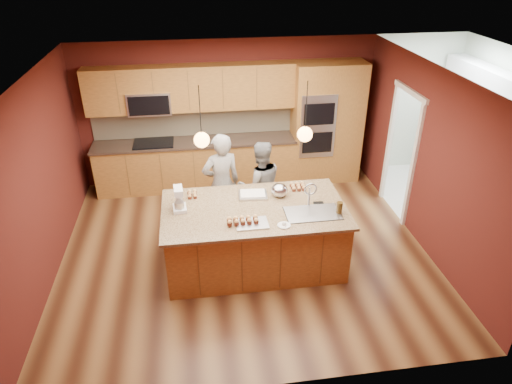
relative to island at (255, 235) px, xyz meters
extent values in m
plane|color=#422213|center=(-0.12, 0.35, -0.48)|extent=(5.50, 5.50, 0.00)
plane|color=white|center=(-0.12, 0.35, 2.22)|extent=(5.50, 5.50, 0.00)
plane|color=#4D1915|center=(-0.12, 2.85, 0.87)|extent=(5.50, 0.00, 5.50)
plane|color=#4D1915|center=(-0.12, -2.15, 0.87)|extent=(5.50, 0.00, 5.50)
plane|color=#4D1915|center=(-2.87, 0.35, 0.87)|extent=(0.00, 5.00, 5.00)
plane|color=#4D1915|center=(2.63, 0.35, 0.87)|extent=(0.00, 5.00, 5.00)
cube|color=brown|center=(-0.77, 2.55, -0.03)|extent=(3.70, 0.60, 0.90)
cube|color=#32271F|center=(-0.77, 2.54, 0.43)|extent=(3.74, 0.64, 0.04)
cube|color=beige|center=(-0.77, 2.84, 0.74)|extent=(3.70, 0.03, 0.56)
cube|color=brown|center=(-0.77, 2.67, 1.42)|extent=(3.70, 0.36, 0.80)
cube|color=black|center=(-1.52, 2.53, 0.46)|extent=(0.72, 0.52, 0.03)
cube|color=#B8BBC0|center=(-1.52, 2.65, 1.20)|extent=(0.76, 0.40, 0.40)
cube|color=brown|center=(1.48, 2.55, 0.67)|extent=(0.80, 0.60, 2.30)
cube|color=#B8BBC0|center=(1.48, 2.25, 0.72)|extent=(0.66, 0.04, 1.20)
cube|color=brown|center=(2.13, 2.55, 0.67)|extent=(0.50, 0.60, 2.30)
plane|color=silver|center=(3.53, 1.55, -0.48)|extent=(2.60, 2.60, 0.00)
plane|color=beige|center=(4.43, 1.55, 0.87)|extent=(0.00, 2.70, 2.70)
cube|color=white|center=(4.23, 1.55, 1.47)|extent=(0.35, 2.40, 0.75)
cylinder|color=black|center=(-0.68, 0.00, 1.87)|extent=(0.01, 0.01, 0.70)
sphere|color=#E39446|center=(-0.68, 0.00, 1.52)|extent=(0.20, 0.20, 0.20)
cylinder|color=black|center=(0.65, 0.00, 1.87)|extent=(0.01, 0.01, 0.70)
sphere|color=#E39446|center=(0.65, 0.00, 1.52)|extent=(0.20, 0.20, 0.20)
cube|color=brown|center=(-0.02, 0.00, -0.03)|extent=(2.46, 1.33, 0.90)
cube|color=tan|center=(-0.02, 0.00, 0.44)|extent=(2.56, 1.43, 0.04)
cube|color=#B8BBC0|center=(0.75, -0.25, 0.38)|extent=(0.74, 0.43, 0.18)
imported|color=black|center=(-0.40, 0.97, 0.36)|extent=(0.69, 0.54, 1.68)
imported|color=slate|center=(0.22, 0.97, 0.28)|extent=(0.80, 0.65, 1.51)
cube|color=white|center=(-1.04, 0.09, 0.49)|extent=(0.20, 0.25, 0.05)
cube|color=white|center=(-1.04, 0.19, 0.63)|extent=(0.09, 0.08, 0.23)
cube|color=white|center=(-1.04, 0.11, 0.76)|extent=(0.13, 0.24, 0.09)
cylinder|color=silver|center=(-1.04, 0.06, 0.55)|extent=(0.13, 0.13, 0.13)
cube|color=silver|center=(0.01, 0.35, 0.48)|extent=(0.43, 0.34, 0.03)
cube|color=white|center=(0.01, 0.35, 0.50)|extent=(0.38, 0.28, 0.02)
cube|color=#B8BBC0|center=(-0.10, -0.40, 0.47)|extent=(0.43, 0.31, 0.02)
ellipsoid|color=silver|center=(0.39, 0.29, 0.56)|extent=(0.24, 0.24, 0.20)
cylinder|color=white|center=(0.31, -0.50, 0.47)|extent=(0.17, 0.17, 0.01)
cylinder|color=#3C2A0E|center=(1.11, -0.30, 0.54)|extent=(0.08, 0.08, 0.17)
cube|color=black|center=(0.90, 0.00, 0.47)|extent=(0.14, 0.08, 0.01)
cube|color=white|center=(4.06, 1.26, 0.04)|extent=(0.75, 0.77, 1.04)
cube|color=white|center=(4.06, 1.88, 0.07)|extent=(0.76, 0.78, 1.11)
camera|label=1|loc=(-0.77, -5.37, 3.74)|focal=32.00mm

